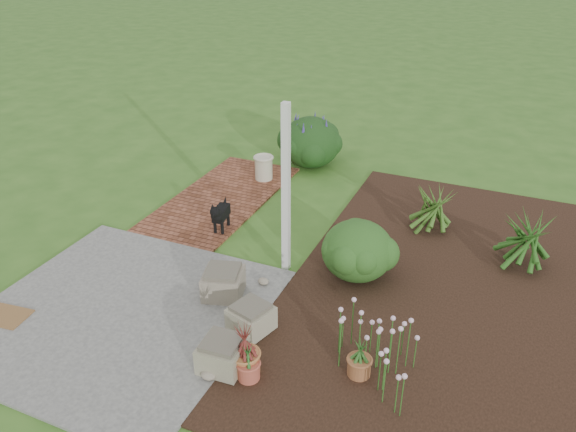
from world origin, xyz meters
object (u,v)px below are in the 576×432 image
at_px(black_dog, 220,213).
at_px(evergreen_shrub, 358,249).
at_px(stone_trough_near, 223,355).
at_px(cream_ceramic_urn, 264,168).

height_order(black_dog, evergreen_shrub, evergreen_shrub).
relative_size(stone_trough_near, black_dog, 0.79).
xyz_separation_m(black_dog, cream_ceramic_urn, (-0.25, 2.13, -0.09)).
bearing_deg(evergreen_shrub, cream_ceramic_urn, 137.13).
xyz_separation_m(stone_trough_near, black_dog, (-1.58, 2.73, 0.15)).
distance_m(stone_trough_near, evergreen_shrub, 2.54).
height_order(black_dog, cream_ceramic_urn, black_dog).
bearing_deg(stone_trough_near, evergreen_shrub, 70.94).
xyz_separation_m(black_dog, evergreen_shrub, (2.40, -0.34, 0.11)).
relative_size(black_dog, evergreen_shrub, 0.60).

